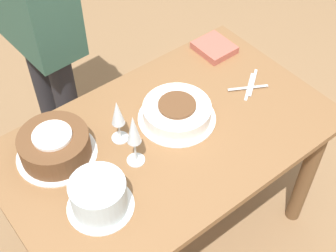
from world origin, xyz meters
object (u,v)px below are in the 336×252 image
cake_back_decorated (99,196)px  wine_glass_near (118,115)px  wine_glass_far (134,132)px  person_cutting (34,8)px  cake_center_white (177,112)px  cake_front_chocolate (55,146)px

cake_back_decorated → wine_glass_near: bearing=-136.6°
wine_glass_far → wine_glass_near: bearing=-97.1°
cake_back_decorated → person_cutting: size_ratio=0.14×
cake_center_white → cake_front_chocolate: 0.47m
cake_back_decorated → wine_glass_far: (-0.20, -0.08, 0.09)m
cake_front_chocolate → wine_glass_far: size_ratio=1.28×
cake_front_chocolate → person_cutting: 0.65m
wine_glass_far → cake_back_decorated: bearing=22.6°
cake_front_chocolate → cake_back_decorated: 0.28m
cake_front_chocolate → person_cutting: size_ratio=0.19×
cake_back_decorated → cake_center_white: bearing=-160.9°
cake_center_white → person_cutting: 0.75m
cake_back_decorated → wine_glass_near: (-0.22, -0.21, 0.07)m
wine_glass_far → person_cutting: bearing=-93.5°
person_cutting → cake_back_decorated: bearing=-19.3°
wine_glass_far → person_cutting: size_ratio=0.15×
cake_back_decorated → wine_glass_near: size_ratio=1.18×
cake_center_white → cake_back_decorated: cake_back_decorated is taller
cake_front_chocolate → cake_back_decorated: (-0.01, 0.28, 0.01)m
person_cutting → wine_glass_far: bearing=-6.5°
wine_glass_near → person_cutting: person_cutting is taller
cake_center_white → cake_front_chocolate: bearing=-15.6°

